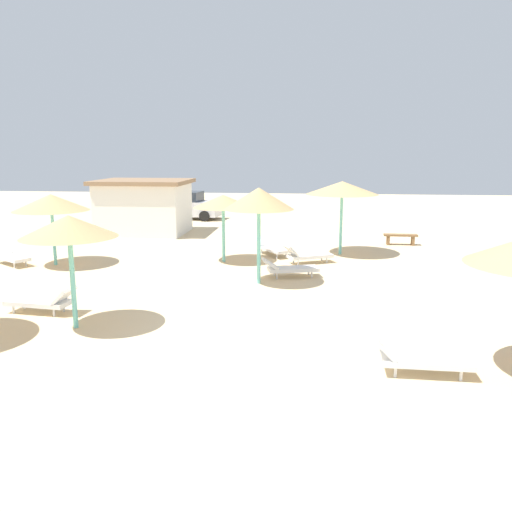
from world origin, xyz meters
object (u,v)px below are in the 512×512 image
object	(u,v)px
lounger_3	(289,268)
lounger_2	(272,248)
parasol_6	(342,188)
lounger_0	(43,301)
parasol_2	(223,202)
beach_cabana	(144,206)
parasol_0	(69,227)
lounger_6	(307,255)
lounger_4	(419,358)
parked_car	(188,206)
bench_0	(401,237)
lounger_1	(10,256)
parasol_1	(51,203)
parasol_3	(259,199)

from	to	relation	value
lounger_3	lounger_2	bearing A→B (deg)	103.10
parasol_6	lounger_0	bearing A→B (deg)	-133.11
parasol_2	lounger_2	distance (m)	3.06
lounger_0	parasol_2	bearing A→B (deg)	61.70
lounger_3	beach_cabana	world-z (taller)	beach_cabana
lounger_0	beach_cabana	bearing A→B (deg)	96.51
parasol_0	lounger_6	size ratio (longest dim) A/B	1.41
lounger_6	parasol_6	bearing A→B (deg)	55.09
lounger_2	lounger_4	distance (m)	11.85
parasol_2	parasol_6	distance (m)	4.99
parked_car	bench_0	bearing A→B (deg)	-33.94
lounger_2	lounger_3	size ratio (longest dim) A/B	0.96
lounger_1	lounger_2	xyz separation A→B (m)	(9.72, 2.81, -0.00)
parasol_0	parasol_1	size ratio (longest dim) A/B	1.00
parasol_1	lounger_2	bearing A→B (deg)	18.87
parasol_1	parasol_2	size ratio (longest dim) A/B	1.06
lounger_6	lounger_1	bearing A→B (deg)	-173.14
lounger_1	beach_cabana	world-z (taller)	beach_cabana
beach_cabana	parasol_6	bearing A→B (deg)	-24.95
bench_0	lounger_4	bearing A→B (deg)	-97.93
parasol_3	lounger_3	xyz separation A→B (m)	(0.94, 0.97, -2.43)
bench_0	beach_cabana	size ratio (longest dim) A/B	0.33
parasol_1	lounger_3	world-z (taller)	parasol_1
lounger_1	parasol_0	bearing A→B (deg)	-49.51
lounger_4	lounger_1	bearing A→B (deg)	147.78
parasol_1	lounger_1	bearing A→B (deg)	-177.27
lounger_3	beach_cabana	distance (m)	11.83
parasol_3	lounger_6	size ratio (longest dim) A/B	1.58
bench_0	parasol_6	bearing A→B (deg)	-139.12
parasol_2	bench_0	bearing A→B (deg)	30.80
parasol_3	beach_cabana	size ratio (longest dim) A/B	0.67
lounger_3	lounger_6	world-z (taller)	lounger_6
parasol_2	parasol_6	size ratio (longest dim) A/B	0.86
lounger_2	bench_0	size ratio (longest dim) A/B	1.27
lounger_4	beach_cabana	xyz separation A→B (m)	(-10.69, 16.31, 1.08)
lounger_1	parasol_6	bearing A→B (deg)	14.73
parasol_0	lounger_1	distance (m)	8.93
lounger_0	lounger_2	xyz separation A→B (m)	(5.48, 8.37, -0.01)
parked_car	parasol_0	bearing A→B (deg)	-84.29
parasol_1	parked_car	bearing A→B (deg)	82.23
parasol_3	lounger_1	world-z (taller)	parasol_3
parasol_1	lounger_6	bearing A→B (deg)	7.62
parasol_3	lounger_4	distance (m)	7.95
parasol_0	bench_0	xyz separation A→B (m)	(9.76, 12.35, -2.14)
parasol_3	lounger_6	distance (m)	4.31
parasol_1	beach_cabana	distance (m)	7.90
parasol_1	lounger_0	world-z (taller)	parasol_1
parasol_1	lounger_4	xyz separation A→B (m)	(11.67, -8.53, -2.03)
parasol_1	parasol_6	world-z (taller)	parasol_6
bench_0	parked_car	xyz separation A→B (m)	(-11.79, 7.93, 0.48)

